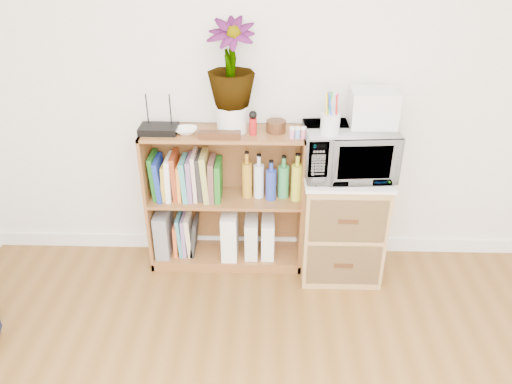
{
  "coord_description": "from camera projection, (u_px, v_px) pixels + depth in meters",
  "views": [
    {
      "loc": [
        -0.07,
        -0.7,
        2.08
      ],
      "look_at": [
        -0.15,
        1.95,
        0.62
      ],
      "focal_mm": 35.0,
      "sensor_mm": 36.0,
      "label": 1
    }
  ],
  "objects": [
    {
      "name": "potted_plant",
      "position": [
        231.0,
        64.0,
        2.83
      ],
      "size": [
        0.28,
        0.28,
        0.5
      ],
      "primitive_type": "imported",
      "color": "#427E32",
      "rests_on": "plant_pot"
    },
    {
      "name": "liquor_bottles",
      "position": [
        279.0,
        178.0,
        3.15
      ],
      "size": [
        0.47,
        0.07,
        0.31
      ],
      "color": "#B88322",
      "rests_on": "bookshelf"
    },
    {
      "name": "wooden_bowl",
      "position": [
        276.0,
        126.0,
        2.99
      ],
      "size": [
        0.12,
        0.12,
        0.07
      ],
      "primitive_type": "cylinder",
      "color": "#3A1B10",
      "rests_on": "bookshelf"
    },
    {
      "name": "cookbooks",
      "position": [
        187.0,
        177.0,
        3.16
      ],
      "size": [
        0.45,
        0.2,
        0.31
      ],
      "color": "#1A641C",
      "rests_on": "bookshelf"
    },
    {
      "name": "plant_pot",
      "position": [
        232.0,
        118.0,
        2.99
      ],
      "size": [
        0.19,
        0.19,
        0.16
      ],
      "primitive_type": "cylinder",
      "color": "silver",
      "rests_on": "bookshelf"
    },
    {
      "name": "skirting_board",
      "position": [
        278.0,
        243.0,
        3.56
      ],
      "size": [
        4.0,
        0.02,
        0.1
      ],
      "primitive_type": "cube",
      "color": "white",
      "rests_on": "ground"
    },
    {
      "name": "pen_cup",
      "position": [
        330.0,
        124.0,
        2.78
      ],
      "size": [
        0.11,
        0.11,
        0.12
      ],
      "primitive_type": "cylinder",
      "color": "silver",
      "rests_on": "microwave"
    },
    {
      "name": "file_box",
      "position": [
        164.0,
        231.0,
        3.37
      ],
      "size": [
        0.09,
        0.25,
        0.31
      ],
      "primitive_type": "cube",
      "color": "gray",
      "rests_on": "bookshelf"
    },
    {
      "name": "magazine_holder_right",
      "position": [
        268.0,
        236.0,
        3.35
      ],
      "size": [
        0.08,
        0.21,
        0.27
      ],
      "primitive_type": "cube",
      "color": "white",
      "rests_on": "bookshelf"
    },
    {
      "name": "lower_books",
      "position": [
        186.0,
        234.0,
        3.37
      ],
      "size": [
        0.16,
        0.19,
        0.28
      ],
      "color": "#D35925",
      "rests_on": "bookshelf"
    },
    {
      "name": "small_appliance",
      "position": [
        373.0,
        108.0,
        2.89
      ],
      "size": [
        0.27,
        0.22,
        0.21
      ],
      "primitive_type": "cube",
      "color": "silver",
      "rests_on": "microwave"
    },
    {
      "name": "kokeshi_doll",
      "position": [
        253.0,
        127.0,
        2.94
      ],
      "size": [
        0.04,
        0.04,
        0.1
      ],
      "primitive_type": "cylinder",
      "color": "#A21415",
      "rests_on": "bookshelf"
    },
    {
      "name": "paint_jars",
      "position": [
        298.0,
        133.0,
        2.9
      ],
      "size": [
        0.12,
        0.04,
        0.06
      ],
      "primitive_type": "cube",
      "color": "pink",
      "rests_on": "bookshelf"
    },
    {
      "name": "white_bowl",
      "position": [
        186.0,
        131.0,
        2.98
      ],
      "size": [
        0.13,
        0.13,
        0.03
      ],
      "primitive_type": "imported",
      "color": "white",
      "rests_on": "bookshelf"
    },
    {
      "name": "bookshelf",
      "position": [
        226.0,
        200.0,
        3.24
      ],
      "size": [
        1.0,
        0.3,
        0.95
      ],
      "primitive_type": "cube",
      "color": "brown",
      "rests_on": "ground"
    },
    {
      "name": "microwave",
      "position": [
        349.0,
        152.0,
        2.95
      ],
      "size": [
        0.55,
        0.4,
        0.29
      ],
      "primitive_type": "imported",
      "rotation": [
        0.0,
        0.0,
        0.08
      ],
      "color": "white",
      "rests_on": "wicker_unit"
    },
    {
      "name": "trinket_box",
      "position": [
        219.0,
        135.0,
        2.91
      ],
      "size": [
        0.25,
        0.06,
        0.04
      ],
      "primitive_type": "cube",
      "color": "#36220E",
      "rests_on": "bookshelf"
    },
    {
      "name": "router",
      "position": [
        159.0,
        129.0,
        2.99
      ],
      "size": [
        0.23,
        0.15,
        0.04
      ],
      "primitive_type": "cube",
      "color": "black",
      "rests_on": "bookshelf"
    },
    {
      "name": "magazine_holder_left",
      "position": [
        230.0,
        232.0,
        3.34
      ],
      "size": [
        0.1,
        0.26,
        0.32
      ],
      "primitive_type": "cube",
      "color": "white",
      "rests_on": "bookshelf"
    },
    {
      "name": "magazine_holder_mid",
      "position": [
        252.0,
        236.0,
        3.35
      ],
      "size": [
        0.08,
        0.21,
        0.27
      ],
      "primitive_type": "cube",
      "color": "silver",
      "rests_on": "bookshelf"
    },
    {
      "name": "wicker_unit",
      "position": [
        341.0,
        224.0,
        3.21
      ],
      "size": [
        0.5,
        0.45,
        0.7
      ],
      "primitive_type": "cube",
      "color": "#9E7542",
      "rests_on": "ground"
    }
  ]
}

